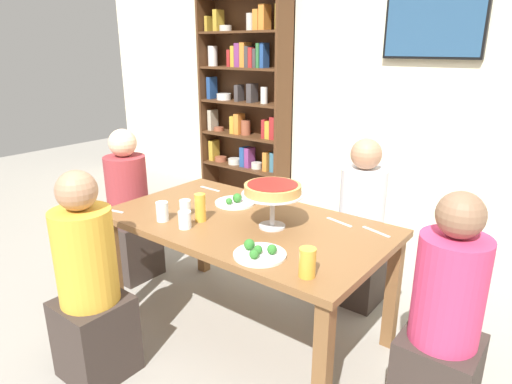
{
  "coord_description": "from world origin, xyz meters",
  "views": [
    {
      "loc": [
        1.52,
        -1.86,
        1.71
      ],
      "look_at": [
        0.0,
        0.1,
        0.89
      ],
      "focal_mm": 31.18,
      "sensor_mm": 36.0,
      "label": 1
    }
  ],
  "objects_px": {
    "diner_head_west": "(129,216)",
    "salad_plate_far_diner": "(259,253)",
    "diner_head_east": "(443,331)",
    "salad_plate_near_diner": "(235,202)",
    "cutlery_fork_far": "(339,222)",
    "cutlery_fork_near": "(112,210)",
    "cutlery_knife_far": "(210,189)",
    "deep_dish_pizza_stand": "(273,192)",
    "television": "(434,27)",
    "beer_glass_amber_tall": "(307,263)",
    "dining_table": "(246,234)",
    "bookshelf": "(246,100)",
    "cutlery_knife_near": "(376,232)",
    "water_glass_clear_far": "(185,220)",
    "diner_far_right": "(360,234)",
    "water_glass_clear_spare": "(185,208)",
    "diner_near_left": "(90,293)",
    "beer_glass_amber_short": "(200,208)",
    "water_glass_clear_near": "(162,211)"
  },
  "relations": [
    {
      "from": "salad_plate_near_diner",
      "to": "television",
      "type": "bearing_deg",
      "value": 74.61
    },
    {
      "from": "cutlery_fork_far",
      "to": "cutlery_fork_near",
      "type": "bearing_deg",
      "value": 43.13
    },
    {
      "from": "cutlery_fork_far",
      "to": "cutlery_knife_far",
      "type": "bearing_deg",
      "value": 13.21
    },
    {
      "from": "beer_glass_amber_tall",
      "to": "water_glass_clear_far",
      "type": "xyz_separation_m",
      "value": [
        -0.83,
        0.05,
        -0.02
      ]
    },
    {
      "from": "salad_plate_far_diner",
      "to": "beer_glass_amber_short",
      "type": "bearing_deg",
      "value": 164.21
    },
    {
      "from": "diner_far_right",
      "to": "cutlery_fork_near",
      "type": "bearing_deg",
      "value": -44.9
    },
    {
      "from": "beer_glass_amber_tall",
      "to": "cutlery_fork_near",
      "type": "xyz_separation_m",
      "value": [
        -1.38,
        -0.04,
        -0.06
      ]
    },
    {
      "from": "beer_glass_amber_short",
      "to": "cutlery_knife_far",
      "type": "relative_size",
      "value": 0.91
    },
    {
      "from": "cutlery_knife_near",
      "to": "water_glass_clear_near",
      "type": "bearing_deg",
      "value": 45.42
    },
    {
      "from": "water_glass_clear_far",
      "to": "diner_head_east",
      "type": "bearing_deg",
      "value": 11.89
    },
    {
      "from": "diner_head_east",
      "to": "diner_far_right",
      "type": "bearing_deg",
      "value": -45.2
    },
    {
      "from": "cutlery_knife_far",
      "to": "diner_far_right",
      "type": "bearing_deg",
      "value": -153.76
    },
    {
      "from": "dining_table",
      "to": "diner_head_east",
      "type": "xyz_separation_m",
      "value": [
        1.15,
        -0.01,
        -0.16
      ]
    },
    {
      "from": "salad_plate_far_diner",
      "to": "dining_table",
      "type": "bearing_deg",
      "value": 137.23
    },
    {
      "from": "beer_glass_amber_tall",
      "to": "cutlery_fork_far",
      "type": "xyz_separation_m",
      "value": [
        -0.18,
        0.65,
        -0.06
      ]
    },
    {
      "from": "deep_dish_pizza_stand",
      "to": "water_glass_clear_spare",
      "type": "relative_size",
      "value": 3.67
    },
    {
      "from": "television",
      "to": "cutlery_fork_near",
      "type": "height_order",
      "value": "television"
    },
    {
      "from": "dining_table",
      "to": "deep_dish_pizza_stand",
      "type": "height_order",
      "value": "deep_dish_pizza_stand"
    },
    {
      "from": "dining_table",
      "to": "water_glass_clear_far",
      "type": "height_order",
      "value": "water_glass_clear_far"
    },
    {
      "from": "beer_glass_amber_tall",
      "to": "cutlery_fork_near",
      "type": "height_order",
      "value": "beer_glass_amber_tall"
    },
    {
      "from": "deep_dish_pizza_stand",
      "to": "cutlery_fork_near",
      "type": "xyz_separation_m",
      "value": [
        -0.94,
        -0.4,
        -0.21
      ]
    },
    {
      "from": "bookshelf",
      "to": "television",
      "type": "xyz_separation_m",
      "value": [
        1.92,
        0.1,
        0.72
      ]
    },
    {
      "from": "cutlery_fork_far",
      "to": "television",
      "type": "bearing_deg",
      "value": -71.87
    },
    {
      "from": "diner_near_left",
      "to": "deep_dish_pizza_stand",
      "type": "height_order",
      "value": "diner_near_left"
    },
    {
      "from": "beer_glass_amber_short",
      "to": "water_glass_clear_far",
      "type": "height_order",
      "value": "beer_glass_amber_short"
    },
    {
      "from": "diner_far_right",
      "to": "water_glass_clear_far",
      "type": "height_order",
      "value": "diner_far_right"
    },
    {
      "from": "cutlery_knife_near",
      "to": "beer_glass_amber_tall",
      "type": "bearing_deg",
      "value": 101.9
    },
    {
      "from": "salad_plate_far_diner",
      "to": "cutlery_fork_far",
      "type": "height_order",
      "value": "salad_plate_far_diner"
    },
    {
      "from": "cutlery_knife_far",
      "to": "deep_dish_pizza_stand",
      "type": "bearing_deg",
      "value": 159.79
    },
    {
      "from": "cutlery_fork_far",
      "to": "water_glass_clear_spare",
      "type": "bearing_deg",
      "value": 43.49
    },
    {
      "from": "dining_table",
      "to": "beer_glass_amber_short",
      "type": "relative_size",
      "value": 10.08
    },
    {
      "from": "bookshelf",
      "to": "cutlery_fork_far",
      "type": "bearing_deg",
      "value": -39.37
    },
    {
      "from": "television",
      "to": "cutlery_fork_far",
      "type": "height_order",
      "value": "television"
    },
    {
      "from": "diner_head_east",
      "to": "beer_glass_amber_tall",
      "type": "xyz_separation_m",
      "value": [
        -0.52,
        -0.34,
        0.32
      ]
    },
    {
      "from": "beer_glass_amber_short",
      "to": "water_glass_clear_far",
      "type": "xyz_separation_m",
      "value": [
        0.01,
        -0.13,
        -0.03
      ]
    },
    {
      "from": "beer_glass_amber_short",
      "to": "cutlery_knife_far",
      "type": "height_order",
      "value": "beer_glass_amber_short"
    },
    {
      "from": "diner_near_left",
      "to": "cutlery_knife_far",
      "type": "distance_m",
      "value": 1.15
    },
    {
      "from": "diner_near_left",
      "to": "salad_plate_near_diner",
      "type": "bearing_deg",
      "value": -9.34
    },
    {
      "from": "diner_head_east",
      "to": "water_glass_clear_spare",
      "type": "xyz_separation_m",
      "value": [
        -1.49,
        -0.14,
        0.3
      ]
    },
    {
      "from": "diner_head_east",
      "to": "diner_far_right",
      "type": "height_order",
      "value": "same"
    },
    {
      "from": "cutlery_knife_near",
      "to": "diner_head_west",
      "type": "bearing_deg",
      "value": 24.66
    },
    {
      "from": "diner_head_east",
      "to": "salad_plate_near_diner",
      "type": "distance_m",
      "value": 1.42
    },
    {
      "from": "diner_head_west",
      "to": "cutlery_knife_far",
      "type": "height_order",
      "value": "diner_head_west"
    },
    {
      "from": "diner_head_west",
      "to": "salad_plate_far_diner",
      "type": "xyz_separation_m",
      "value": [
        1.49,
        -0.33,
        0.27
      ]
    },
    {
      "from": "diner_near_left",
      "to": "water_glass_clear_spare",
      "type": "height_order",
      "value": "diner_near_left"
    },
    {
      "from": "bookshelf",
      "to": "diner_far_right",
      "type": "height_order",
      "value": "bookshelf"
    },
    {
      "from": "beer_glass_amber_tall",
      "to": "cutlery_knife_near",
      "type": "height_order",
      "value": "beer_glass_amber_tall"
    },
    {
      "from": "diner_head_west",
      "to": "beer_glass_amber_tall",
      "type": "relative_size",
      "value": 8.58
    },
    {
      "from": "salad_plate_near_diner",
      "to": "water_glass_clear_near",
      "type": "bearing_deg",
      "value": -107.0
    },
    {
      "from": "diner_head_east",
      "to": "cutlery_fork_near",
      "type": "distance_m",
      "value": 1.95
    }
  ]
}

